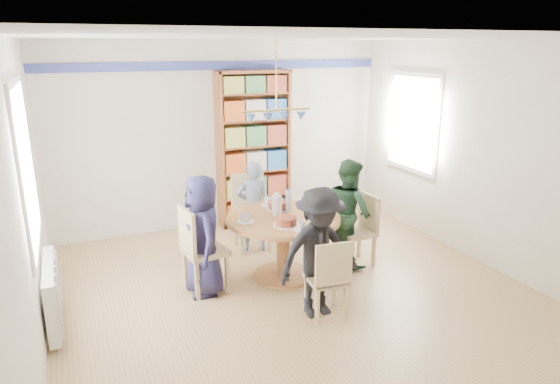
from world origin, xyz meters
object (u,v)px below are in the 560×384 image
chair_left (198,246)px  chair_right (362,227)px  chair_near (329,276)px  person_far (254,207)px  radiator (52,294)px  dining_table (283,232)px  bookshelf (254,150)px  chair_far (250,208)px  person_left (203,235)px  person_right (348,212)px  person_near (319,253)px

chair_left → chair_right: size_ratio=1.11×
chair_near → person_far: size_ratio=0.70×
radiator → chair_near: 2.66m
dining_table → chair_right: bearing=-1.9°
chair_left → bookshelf: (1.37, 1.90, 0.59)m
chair_far → person_left: person_left is taller
dining_table → person_right: bearing=2.8°
person_far → radiator: bearing=35.4°
person_left → person_right: size_ratio=1.00×
radiator → person_right: (3.35, 0.16, 0.31)m
chair_left → chair_far: 1.37m
radiator → person_left: size_ratio=0.75×
chair_far → person_right: person_right is taller
chair_right → person_right: 0.25m
dining_table → person_left: bearing=179.8°
chair_right → chair_far: chair_far is taller
radiator → person_near: 2.59m
dining_table → person_right: size_ratio=0.98×
dining_table → person_far: 0.89m
chair_right → person_left: bearing=178.9°
dining_table → person_near: person_near is taller
person_right → bookshelf: 2.01m
chair_right → chair_near: (-1.01, -1.00, -0.02)m
dining_table → bookshelf: bookshelf is taller
radiator → chair_left: (1.47, 0.15, 0.19)m
chair_near → person_right: 1.40m
chair_left → bookshelf: bearing=54.2°
radiator → person_left: bearing=4.3°
radiator → chair_right: 3.51m
dining_table → chair_far: chair_far is taller
chair_far → person_far: (0.01, -0.12, 0.06)m
radiator → person_right: size_ratio=0.75×
radiator → chair_far: chair_far is taller
chair_right → bookshelf: bookshelf is taller
chair_near → chair_far: bearing=91.9°
radiator → chair_right: size_ratio=1.14×
person_far → person_near: size_ratio=0.91×
chair_near → person_far: person_far is taller
dining_table → chair_right: size_ratio=1.48×
chair_far → person_near: bearing=-89.6°
chair_right → person_near: person_near is taller
dining_table → chair_left: (-1.00, 0.03, -0.02)m
person_near → bookshelf: 2.91m
dining_table → chair_left: bearing=178.0°
person_near → chair_left: bearing=133.3°
chair_left → chair_far: bearing=45.5°
chair_far → person_near: size_ratio=0.75×
dining_table → chair_near: chair_near is taller
radiator → person_right: 3.37m
chair_far → person_left: (-0.91, -1.01, 0.12)m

